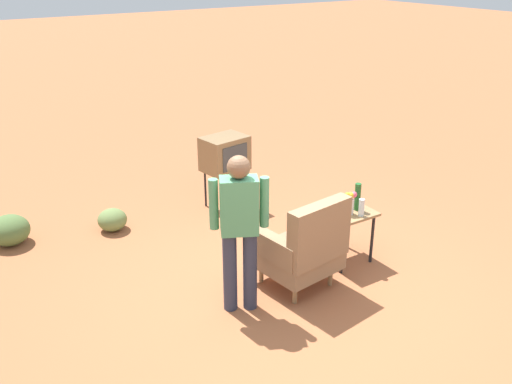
{
  "coord_description": "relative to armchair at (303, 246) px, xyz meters",
  "views": [
    {
      "loc": [
        3.04,
        4.02,
        3.34
      ],
      "look_at": [
        -0.38,
        -1.27,
        0.65
      ],
      "focal_mm": 39.41,
      "sensor_mm": 36.0,
      "label": 1
    }
  ],
  "objects": [
    {
      "name": "bottle_wine_green",
      "position": [
        -0.89,
        -0.17,
        0.3
      ],
      "size": [
        0.07,
        0.07,
        0.32
      ],
      "primitive_type": "cylinder",
      "color": "#1E5623",
      "rests_on": "side_table"
    },
    {
      "name": "person_standing",
      "position": [
        0.76,
        -0.04,
        0.44
      ],
      "size": [
        0.52,
        0.36,
        1.64
      ],
      "color": "#2D3347",
      "rests_on": "ground"
    },
    {
      "name": "flower_vase",
      "position": [
        -0.75,
        -0.13,
        0.28
      ],
      "size": [
        0.15,
        0.1,
        0.27
      ],
      "color": "silver",
      "rests_on": "side_table"
    },
    {
      "name": "bottle_short_clear",
      "position": [
        -0.82,
        -0.03,
        0.24
      ],
      "size": [
        0.06,
        0.06,
        0.2
      ],
      "primitive_type": "cylinder",
      "color": "silver",
      "rests_on": "side_table"
    },
    {
      "name": "shrub_lone",
      "position": [
        1.24,
        -2.44,
        -0.35
      ],
      "size": [
        0.38,
        0.38,
        0.29
      ],
      "primitive_type": "ellipsoid",
      "color": "olive",
      "rests_on": "ground"
    },
    {
      "name": "armchair",
      "position": [
        0.0,
        0.0,
        0.0
      ],
      "size": [
        0.86,
        0.87,
        1.06
      ],
      "color": "#937047",
      "rests_on": "ground"
    },
    {
      "name": "ground_plane",
      "position": [
        0.2,
        0.08,
        -0.5
      ],
      "size": [
        60.0,
        60.0,
        0.0
      ],
      "primitive_type": "plane",
      "color": "#A05B38"
    },
    {
      "name": "tv_on_stand",
      "position": [
        -0.38,
        -2.29,
        0.28
      ],
      "size": [
        0.66,
        0.53,
        1.03
      ],
      "color": "black",
      "rests_on": "ground"
    },
    {
      "name": "shrub_far",
      "position": [
        2.44,
        -2.75,
        -0.31
      ],
      "size": [
        0.49,
        0.49,
        0.38
      ],
      "primitive_type": "ellipsoid",
      "color": "#516B38",
      "rests_on": "ground"
    },
    {
      "name": "side_table",
      "position": [
        -0.78,
        -0.22,
        0.04
      ],
      "size": [
        0.56,
        0.56,
        0.63
      ],
      "color": "black",
      "rests_on": "ground"
    }
  ]
}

